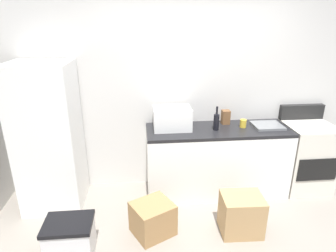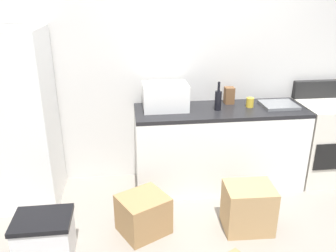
{
  "view_description": "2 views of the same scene",
  "coord_description": "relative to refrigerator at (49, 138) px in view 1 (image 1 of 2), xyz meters",
  "views": [
    {
      "loc": [
        -0.65,
        -2.11,
        2.21
      ],
      "look_at": [
        -0.36,
        0.94,
        1.06
      ],
      "focal_mm": 30.99,
      "sensor_mm": 36.0,
      "label": 1
    },
    {
      "loc": [
        -0.67,
        -2.19,
        2.09
      ],
      "look_at": [
        -0.3,
        0.84,
        0.87
      ],
      "focal_mm": 37.44,
      "sensor_mm": 36.0,
      "label": 2
    }
  ],
  "objects": [
    {
      "name": "wall_back",
      "position": [
        1.75,
        0.4,
        0.42
      ],
      "size": [
        5.0,
        0.1,
        2.6
      ],
      "primitive_type": "cube",
      "color": "silver",
      "rests_on": "ground_plane"
    },
    {
      "name": "kitchen_counter",
      "position": [
        2.05,
        0.05,
        -0.43
      ],
      "size": [
        1.8,
        0.6,
        0.9
      ],
      "color": "white",
      "rests_on": "ground_plane"
    },
    {
      "name": "refrigerator",
      "position": [
        0.0,
        0.0,
        0.0
      ],
      "size": [
        0.68,
        0.66,
        1.76
      ],
      "primitive_type": "cube",
      "color": "white",
      "rests_on": "ground_plane"
    },
    {
      "name": "stove_oven",
      "position": [
        3.27,
        0.06,
        -0.41
      ],
      "size": [
        0.6,
        0.61,
        1.1
      ],
      "color": "silver",
      "rests_on": "ground_plane"
    },
    {
      "name": "microwave",
      "position": [
        1.47,
        0.12,
        0.16
      ],
      "size": [
        0.46,
        0.34,
        0.27
      ],
      "primitive_type": "cube",
      "color": "white",
      "rests_on": "kitchen_counter"
    },
    {
      "name": "sink_basin",
      "position": [
        2.69,
        0.06,
        0.04
      ],
      "size": [
        0.36,
        0.32,
        0.03
      ],
      "primitive_type": "cube",
      "color": "slate",
      "rests_on": "kitchen_counter"
    },
    {
      "name": "wine_bottle",
      "position": [
        2.01,
        0.02,
        0.13
      ],
      "size": [
        0.07,
        0.07,
        0.3
      ],
      "color": "black",
      "rests_on": "kitchen_counter"
    },
    {
      "name": "coffee_mug",
      "position": [
        2.37,
        0.07,
        0.07
      ],
      "size": [
        0.08,
        0.08,
        0.1
      ],
      "primitive_type": "cylinder",
      "color": "gold",
      "rests_on": "kitchen_counter"
    },
    {
      "name": "knife_block",
      "position": [
        2.19,
        0.22,
        0.11
      ],
      "size": [
        0.1,
        0.1,
        0.18
      ],
      "primitive_type": "cube",
      "color": "brown",
      "rests_on": "kitchen_counter"
    },
    {
      "name": "cardboard_box_medium",
      "position": [
        2.13,
        -0.76,
        -0.66
      ],
      "size": [
        0.45,
        0.36,
        0.44
      ],
      "primitive_type": "cube",
      "rotation": [
        0.0,
        0.0,
        -0.04
      ],
      "color": "tan",
      "rests_on": "ground_plane"
    },
    {
      "name": "cardboard_box_small",
      "position": [
        1.18,
        -0.69,
        -0.7
      ],
      "size": [
        0.53,
        0.51,
        0.36
      ],
      "primitive_type": "cube",
      "rotation": [
        0.0,
        0.0,
        0.49
      ],
      "color": "#A37A4C",
      "rests_on": "ground_plane"
    },
    {
      "name": "storage_bin",
      "position": [
        0.36,
        -0.92,
        -0.69
      ],
      "size": [
        0.46,
        0.36,
        0.38
      ],
      "color": "silver",
      "rests_on": "ground_plane"
    }
  ]
}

